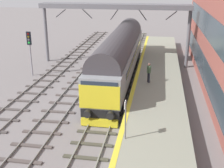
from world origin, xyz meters
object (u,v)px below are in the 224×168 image
object	(u,v)px
platform_number_sign	(125,114)
diesel_locomotive	(120,54)
waiting_passenger	(149,71)
signal_post_near	(30,47)

from	to	relation	value
platform_number_sign	diesel_locomotive	bearing A→B (deg)	99.22
platform_number_sign	waiting_passenger	xyz separation A→B (m)	(0.81, 9.25, -0.44)
diesel_locomotive	platform_number_sign	world-z (taller)	diesel_locomotive
signal_post_near	platform_number_sign	size ratio (longest dim) A/B	2.02
diesel_locomotive	signal_post_near	bearing A→B (deg)	-179.00
signal_post_near	waiting_passenger	size ratio (longest dim) A/B	2.66
diesel_locomotive	platform_number_sign	distance (m)	12.63
waiting_passenger	platform_number_sign	bearing A→B (deg)	150.25
signal_post_near	waiting_passenger	distance (m)	12.02
signal_post_near	platform_number_sign	distance (m)	16.37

